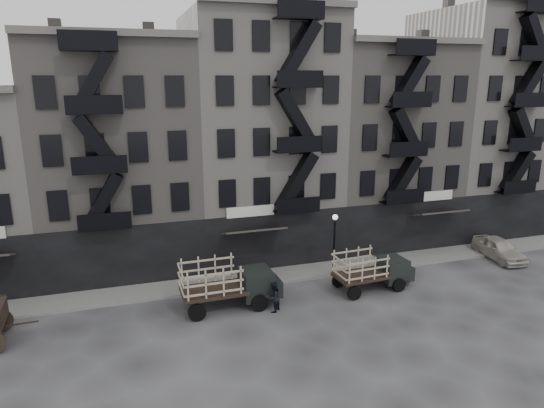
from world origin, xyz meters
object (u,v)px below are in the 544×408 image
object	(u,v)px
car_east	(499,249)
stake_truck_east	(372,267)
pedestrian_mid	(274,297)
stake_truck_west	(228,281)

from	to	relation	value
car_east	stake_truck_east	bearing A→B (deg)	-165.70
stake_truck_east	car_east	bearing A→B (deg)	5.43
stake_truck_east	pedestrian_mid	distance (m)	6.80
stake_truck_east	car_east	distance (m)	11.55
stake_truck_west	car_east	bearing A→B (deg)	3.21
stake_truck_west	car_east	world-z (taller)	stake_truck_west
stake_truck_west	stake_truck_east	size ratio (longest dim) A/B	1.11
stake_truck_west	pedestrian_mid	size ratio (longest dim) A/B	3.25
stake_truck_west	pedestrian_mid	world-z (taller)	stake_truck_west
pedestrian_mid	car_east	bearing A→B (deg)	145.40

